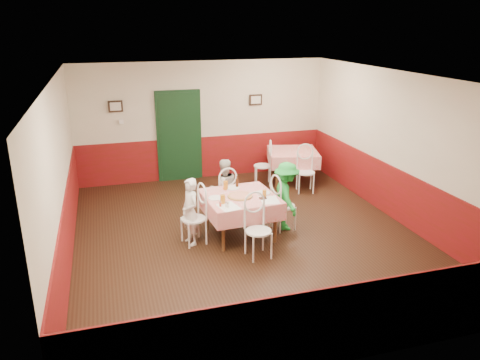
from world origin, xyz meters
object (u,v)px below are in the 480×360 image
object	(u,v)px
chair_near	(258,231)
beer_bottle	(237,182)
chair_far	(225,196)
glass_c	(226,185)
chair_left	(193,219)
chair_right	(283,206)
diner_left	(190,212)
chair_second_a	(263,166)
wallet	(263,198)
second_table	(292,166)
glass_a	(223,199)
diner_far	(224,189)
chair_second_b	(306,173)
pizza	(240,196)
main_table	(240,216)
glass_b	(264,194)
diner_right	(286,196)

from	to	relation	value
chair_near	beer_bottle	world-z (taller)	beer_bottle
chair_far	glass_c	distance (m)	0.61
chair_left	chair_right	xyz separation A→B (m)	(1.70, 0.12, 0.00)
chair_left	chair_far	size ratio (longest dim) A/B	1.00
chair_near	diner_left	size ratio (longest dim) A/B	0.77
chair_second_a	wallet	xyz separation A→B (m)	(-0.96, -2.78, 0.32)
second_table	chair_far	xyz separation A→B (m)	(-2.11, -1.68, 0.08)
glass_a	beer_bottle	size ratio (longest dim) A/B	0.77
chair_right	diner_far	size ratio (longest dim) A/B	0.76
chair_second_b	chair_near	bearing A→B (deg)	-113.09
chair_left	glass_a	distance (m)	0.64
chair_far	wallet	xyz separation A→B (m)	(0.40, -1.10, 0.32)
chair_near	chair_second_b	size ratio (longest dim) A/B	1.00
pizza	diner_left	bearing A→B (deg)	-179.62
chair_second_b	glass_a	xyz separation A→B (m)	(-2.43, -2.05, 0.39)
chair_right	chair_near	bearing A→B (deg)	129.12
chair_far	chair_left	bearing A→B (deg)	42.06
chair_far	pizza	size ratio (longest dim) A/B	2.16
pizza	diner_far	bearing A→B (deg)	92.68
main_table	beer_bottle	distance (m)	0.65
diner_far	glass_b	bearing A→B (deg)	105.46
main_table	chair_second_b	bearing A→B (deg)	40.93
glass_b	diner_far	world-z (taller)	diner_far
chair_second_b	wallet	size ratio (longest dim) A/B	8.18
chair_far	beer_bottle	xyz separation A→B (m)	(0.13, -0.41, 0.41)
main_table	diner_right	xyz separation A→B (m)	(0.90, 0.06, 0.26)
chair_second_b	glass_b	xyz separation A→B (m)	(-1.66, -1.95, 0.37)
chair_second_a	chair_left	bearing A→B (deg)	-25.62
chair_second_b	diner_left	distance (m)	3.48
glass_c	chair_second_a	bearing A→B (deg)	55.73
chair_right	glass_a	size ratio (longest dim) A/B	5.98
chair_near	diner_far	world-z (taller)	diner_far
glass_b	wallet	distance (m)	0.11
chair_second_b	diner_left	size ratio (longest dim) A/B	0.77
second_table	wallet	size ratio (longest dim) A/B	10.18
diner_far	chair_near	bearing A→B (deg)	86.55
glass_b	diner_far	distance (m)	1.19
diner_far	wallet	bearing A→B (deg)	101.80
chair_left	chair_right	world-z (taller)	same
chair_second_b	pizza	size ratio (longest dim) A/B	2.16
chair_far	pizza	distance (m)	0.96
chair_left	chair_near	world-z (taller)	same
pizza	glass_a	world-z (taller)	glass_a
chair_left	wallet	distance (m)	1.24
wallet	main_table	bearing A→B (deg)	139.44
second_table	beer_bottle	xyz separation A→B (m)	(-1.98, -2.09, 0.48)
chair_second_b	glass_a	world-z (taller)	glass_a
glass_a	diner_right	world-z (taller)	diner_right
chair_left	diner_left	distance (m)	0.15
pizza	diner_far	distance (m)	0.97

